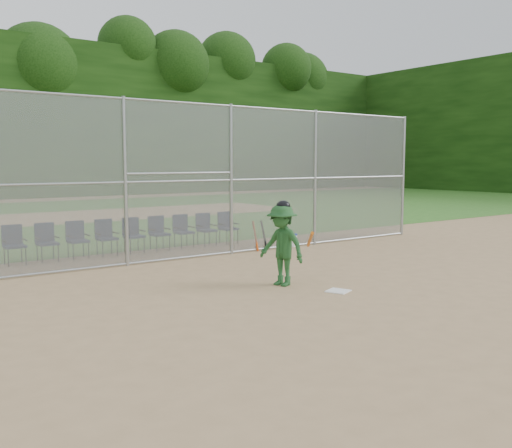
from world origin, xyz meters
TOP-DOWN VIEW (x-y plane):
  - ground at (0.00, 0.00)m, footprint 100.00×100.00m
  - grass_strip at (0.00, 18.00)m, footprint 100.00×100.00m
  - dirt_patch_far at (0.00, 18.00)m, footprint 24.00×24.00m
  - backstop_fence at (0.00, 5.00)m, footprint 16.09×0.09m
  - treeline at (0.00, 20.00)m, footprint 81.00×60.00m
  - home_plate at (0.16, 0.04)m, footprint 0.52×0.52m
  - batter_at_plate at (-0.37, 1.11)m, footprint 1.07×1.33m
  - water_cooler at (3.21, 5.09)m, footprint 0.30×0.30m
  - spare_bats at (2.00, 5.07)m, footprint 0.36×0.33m
  - chair_0 at (-4.14, 6.71)m, footprint 0.54×0.52m
  - chair_1 at (-3.37, 6.71)m, footprint 0.54×0.52m
  - chair_2 at (-2.60, 6.71)m, footprint 0.54×0.52m
  - chair_3 at (-1.82, 6.71)m, footprint 0.54×0.52m
  - chair_4 at (-1.05, 6.71)m, footprint 0.54×0.52m
  - chair_5 at (-0.28, 6.71)m, footprint 0.54×0.52m
  - chair_6 at (0.49, 6.71)m, footprint 0.54×0.52m
  - chair_7 at (1.27, 6.71)m, footprint 0.54×0.52m
  - chair_8 at (2.04, 6.71)m, footprint 0.54×0.52m

SIDE VIEW (x-z plane):
  - ground at x=0.00m, z-range 0.00..0.00m
  - grass_strip at x=0.00m, z-range 0.01..0.01m
  - dirt_patch_far at x=0.00m, z-range 0.01..0.01m
  - home_plate at x=0.16m, z-range 0.00..0.02m
  - water_cooler at x=3.21m, z-range 0.00..0.38m
  - spare_bats at x=2.00m, z-range 0.00..0.83m
  - chair_0 at x=-4.14m, z-range 0.00..0.96m
  - chair_1 at x=-3.37m, z-range 0.00..0.96m
  - chair_2 at x=-2.60m, z-range 0.00..0.96m
  - chair_3 at x=-1.82m, z-range 0.00..0.96m
  - chair_4 at x=-1.05m, z-range 0.00..0.96m
  - chair_5 at x=-0.28m, z-range 0.00..0.96m
  - chair_6 at x=0.49m, z-range 0.00..0.96m
  - chair_7 at x=1.27m, z-range 0.00..0.96m
  - chair_8 at x=2.04m, z-range 0.00..0.96m
  - batter_at_plate at x=-0.37m, z-range -0.03..1.69m
  - backstop_fence at x=0.00m, z-range 0.07..4.07m
  - treeline at x=0.00m, z-range 0.00..11.00m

